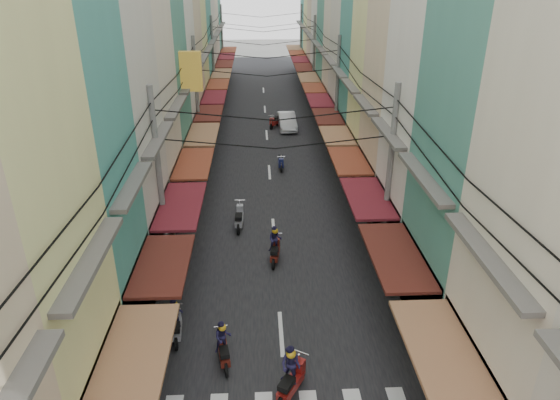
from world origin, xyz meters
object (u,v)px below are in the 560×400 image
object	(u,v)px
market_umbrella	(467,289)
traffic_sign	(456,362)
white_car	(287,129)
bicycle	(426,270)

from	to	relation	value
market_umbrella	traffic_sign	world-z (taller)	traffic_sign
white_car	traffic_sign	xyz separation A→B (m)	(3.05, -29.75, 2.20)
white_car	traffic_sign	distance (m)	29.99
white_car	bicycle	xyz separation A→B (m)	(4.99, -21.74, 0.00)
market_umbrella	bicycle	bearing A→B (deg)	87.17
bicycle	market_umbrella	size ratio (longest dim) A/B	0.72
market_umbrella	traffic_sign	size ratio (longest dim) A/B	0.79
white_car	bicycle	size ratio (longest dim) A/B	2.70
bicycle	traffic_sign	distance (m)	8.54
bicycle	traffic_sign	world-z (taller)	traffic_sign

